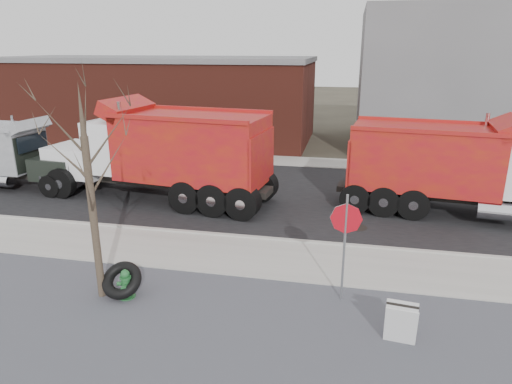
% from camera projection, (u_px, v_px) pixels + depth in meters
% --- Properties ---
extents(ground, '(120.00, 120.00, 0.00)m').
position_uv_depth(ground, '(251.00, 261.00, 13.09)').
color(ground, '#383328').
rests_on(ground, ground).
extents(gravel_verge, '(60.00, 5.00, 0.03)m').
position_uv_depth(gravel_verge, '(217.00, 332.00, 9.82)').
color(gravel_verge, slate).
rests_on(gravel_verge, ground).
extents(sidewalk, '(60.00, 2.50, 0.06)m').
position_uv_depth(sidewalk, '(253.00, 257.00, 13.32)').
color(sidewalk, '#9E9B93').
rests_on(sidewalk, ground).
extents(curb, '(60.00, 0.15, 0.11)m').
position_uv_depth(curb, '(261.00, 238.00, 14.52)').
color(curb, '#9E9B93').
rests_on(curb, ground).
extents(road, '(60.00, 9.40, 0.02)m').
position_uv_depth(road, '(283.00, 195.00, 18.97)').
color(road, black).
rests_on(road, ground).
extents(far_sidewalk, '(60.00, 2.00, 0.06)m').
position_uv_depth(far_sidewalk, '(299.00, 162.00, 24.28)').
color(far_sidewalk, '#9E9B93').
rests_on(far_sidewalk, ground).
extents(building_grey, '(12.00, 10.00, 8.00)m').
position_uv_depth(building_grey, '(464.00, 80.00, 26.93)').
color(building_grey, slate).
rests_on(building_grey, ground).
extents(building_brick, '(20.20, 8.20, 5.30)m').
position_uv_depth(building_brick, '(157.00, 98.00, 30.05)').
color(building_brick, maroon).
rests_on(building_brick, ground).
extents(bare_tree, '(3.20, 3.20, 5.20)m').
position_uv_depth(bare_tree, '(88.00, 167.00, 10.27)').
color(bare_tree, '#382D23').
rests_on(bare_tree, ground).
extents(fire_hydrant, '(0.44, 0.43, 0.77)m').
position_uv_depth(fire_hydrant, '(126.00, 285.00, 11.09)').
color(fire_hydrant, '#2A6E3A').
rests_on(fire_hydrant, ground).
extents(truck_tire, '(1.00, 0.95, 0.84)m').
position_uv_depth(truck_tire, '(122.00, 280.00, 11.16)').
color(truck_tire, black).
rests_on(truck_tire, ground).
extents(stop_sign, '(0.73, 0.06, 2.71)m').
position_uv_depth(stop_sign, '(345.00, 230.00, 10.55)').
color(stop_sign, gray).
rests_on(stop_sign, ground).
extents(sandwich_board, '(0.68, 0.48, 0.89)m').
position_uv_depth(sandwich_board, '(401.00, 324.00, 9.35)').
color(sandwich_board, silver).
rests_on(sandwich_board, ground).
extents(dump_truck_red_a, '(9.03, 3.41, 3.60)m').
position_uv_depth(dump_truck_red_a, '(457.00, 166.00, 16.25)').
color(dump_truck_red_a, black).
rests_on(dump_truck_red_a, ground).
extents(dump_truck_red_b, '(9.57, 3.79, 3.95)m').
position_uv_depth(dump_truck_red_b, '(163.00, 151.00, 17.78)').
color(dump_truck_red_b, black).
rests_on(dump_truck_red_b, ground).
extents(dump_truck_grey, '(6.65, 2.44, 2.98)m').
position_uv_depth(dump_truck_grey, '(6.00, 152.00, 19.71)').
color(dump_truck_grey, black).
rests_on(dump_truck_grey, ground).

